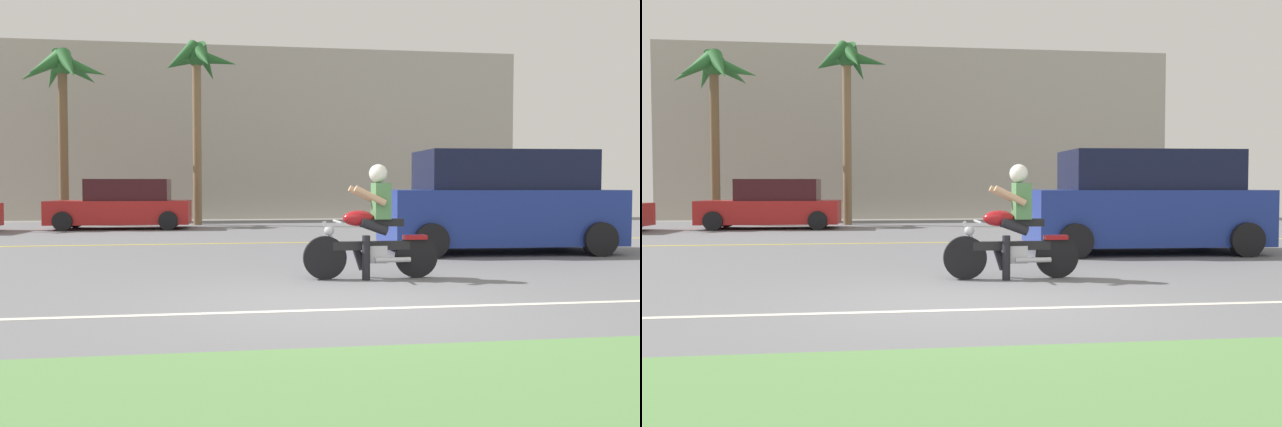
{
  "view_description": "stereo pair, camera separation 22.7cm",
  "coord_description": "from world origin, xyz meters",
  "views": [
    {
      "loc": [
        -1.42,
        -7.39,
        1.34
      ],
      "look_at": [
        0.24,
        3.18,
        0.88
      ],
      "focal_mm": 38.09,
      "sensor_mm": 36.0,
      "label": 1
    },
    {
      "loc": [
        -1.19,
        -7.43,
        1.34
      ],
      "look_at": [
        0.24,
        3.18,
        0.88
      ],
      "focal_mm": 38.09,
      "sensor_mm": 36.0,
      "label": 2
    }
  ],
  "objects": [
    {
      "name": "ground",
      "position": [
        0.0,
        3.0,
        -0.02
      ],
      "size": [
        56.0,
        30.0,
        0.04
      ],
      "primitive_type": "cube",
      "color": "slate"
    },
    {
      "name": "lane_line_near",
      "position": [
        0.0,
        -0.33,
        0.0
      ],
      "size": [
        50.4,
        0.12,
        0.01
      ],
      "primitive_type": "cube",
      "color": "silver",
      "rests_on": "ground"
    },
    {
      "name": "lane_line_far",
      "position": [
        0.0,
        8.05,
        0.0
      ],
      "size": [
        50.4,
        0.12,
        0.01
      ],
      "primitive_type": "cube",
      "color": "yellow",
      "rests_on": "ground"
    },
    {
      "name": "motorcyclist",
      "position": [
        0.81,
        1.98,
        0.69
      ],
      "size": [
        1.95,
        0.63,
        1.63
      ],
      "color": "black",
      "rests_on": "ground"
    },
    {
      "name": "suv_nearby",
      "position": [
        4.17,
        5.31,
        0.97
      ],
      "size": [
        4.73,
        2.4,
        2.0
      ],
      "color": "navy",
      "rests_on": "ground"
    },
    {
      "name": "parked_car_1",
      "position": [
        -4.13,
        13.73,
        0.7
      ],
      "size": [
        4.18,
        1.92,
        1.5
      ],
      "color": "#AD1E1E",
      "rests_on": "ground"
    },
    {
      "name": "palm_tree_0",
      "position": [
        -1.92,
        15.47,
        5.01
      ],
      "size": [
        2.59,
        2.6,
        6.12
      ],
      "color": "brown",
      "rests_on": "ground"
    },
    {
      "name": "palm_tree_1",
      "position": [
        -6.32,
        16.12,
        4.85
      ],
      "size": [
        2.98,
        2.76,
        5.87
      ],
      "color": "brown",
      "rests_on": "ground"
    },
    {
      "name": "building_far",
      "position": [
        0.79,
        21.0,
        3.34
      ],
      "size": [
        19.93,
        4.0,
        6.67
      ],
      "primitive_type": "cube",
      "color": "#A8A399",
      "rests_on": "ground"
    }
  ]
}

